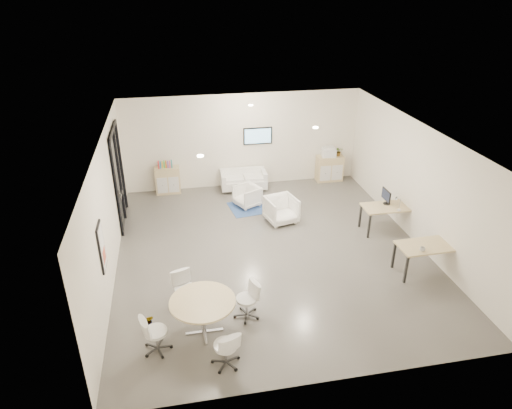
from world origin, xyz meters
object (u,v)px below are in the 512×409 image
Objects in this scene: loveseat at (243,180)px; desk_rear at (389,209)px; desk_front at (428,248)px; armchair_left at (247,195)px; sideboard_right at (329,168)px; round_table at (203,304)px; armchair_right at (281,209)px; sideboard_left at (168,180)px.

desk_rear reaches higher than loveseat.
armchair_left is at bearing 127.96° from desk_front.
sideboard_right is 1.27× the size of armchair_left.
desk_front is at bearing 13.53° from armchair_left.
round_table reaches higher than desk_front.
sideboard_right is at bearing 88.26° from armchair_left.
desk_front is at bearing -56.24° from loveseat.
desk_rear is 6.43m from round_table.
armchair_right is (-2.42, -2.71, -0.03)m from sideboard_right.
desk_rear is at bearing 88.77° from desk_front.
desk_front is (3.67, -4.46, 0.34)m from armchair_left.
sideboard_left is 0.62× the size of desk_rear.
armchair_right reaches higher than round_table.
sideboard_left is 7.20m from desk_rear.
armchair_left is 5.79m from desk_front.
loveseat is at bearing 74.14° from round_table.
loveseat is 5.10m from desk_rear.
desk_front is at bearing 11.62° from round_table.
loveseat is 6.80m from desk_front.
armchair_left reaches higher than loveseat.
loveseat is at bearing 120.29° from desk_front.
sideboard_right is at bearing 54.13° from round_table.
sideboard_right is 0.70× the size of round_table.
desk_front is at bearing -61.71° from armchair_right.
armchair_right is 0.58× the size of desk_rear.
sideboard_left is 2.56m from loveseat.
sideboard_left is at bearing 94.73° from round_table.
armchair_left is (2.45, -1.47, -0.09)m from sideboard_left.
armchair_right is (0.81, -1.25, 0.07)m from armchair_left.
sideboard_left reaches higher than desk_rear.
round_table is at bearing -44.41° from armchair_left.
desk_rear reaches higher than armchair_left.
sideboard_right reaches higher than loveseat.
desk_rear is (3.66, -2.32, 0.33)m from armchair_left.
round_table is at bearing -135.15° from armchair_right.
sideboard_right is at bearing 96.99° from desk_rear.
armchair_right is (0.71, -2.56, 0.12)m from loveseat.
desk_front is at bearing -85.69° from sideboard_right.
desk_front is 1.14× the size of round_table.
sideboard_left reaches higher than desk_front.
armchair_left is 0.49× the size of desk_rear.
sideboard_left is at bearing 126.63° from armchair_right.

